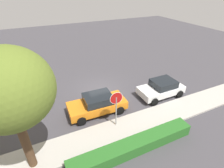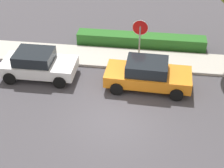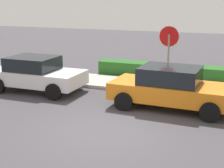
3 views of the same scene
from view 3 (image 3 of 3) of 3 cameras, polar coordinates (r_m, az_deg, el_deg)
ground_plane at (r=10.11m, az=-0.85°, el=-7.70°), size 60.00×60.00×0.00m
sidewalk_curb at (r=14.80m, az=6.90°, el=-0.40°), size 32.00×2.10×0.14m
stop_sign at (r=13.80m, az=9.41°, el=6.13°), size 0.84×0.08×2.71m
parked_car_orange at (r=12.05m, az=9.83°, el=-0.58°), size 4.27×2.12×1.46m
parked_car_white at (r=14.46m, az=-12.48°, el=1.70°), size 3.81×2.04×1.42m
front_yard_hedge at (r=16.22m, az=10.82°, el=1.82°), size 7.64×0.92×0.74m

